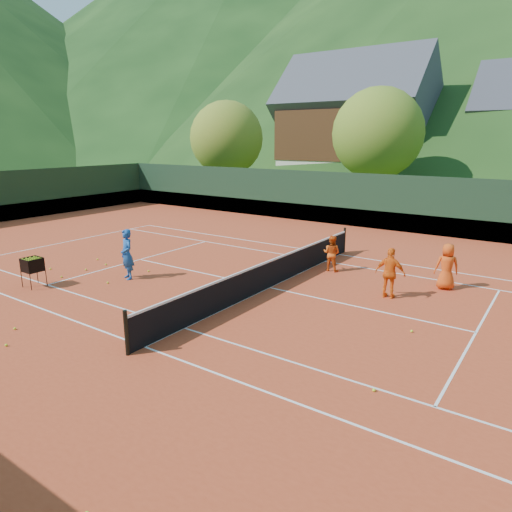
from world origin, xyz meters
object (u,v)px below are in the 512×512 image
Objects in this scene: student_b at (390,273)px; chalet_left at (355,130)px; tennis_net at (269,273)px; ball_hopper at (32,265)px; coach at (127,254)px; student_a at (332,253)px; student_c at (447,267)px.

chalet_left reaches higher than student_b.
tennis_net is (-3.63, -1.33, -0.30)m from student_b.
tennis_net is 7.94m from ball_hopper.
coach is 5.13m from tennis_net.
ball_hopper is (-6.58, -4.45, 0.25)m from tennis_net.
chalet_left reaches higher than ball_hopper.
student_b is at bearing 20.08° from tennis_net.
tennis_net is 32.04m from chalet_left.
coach is 0.13× the size of chalet_left.
student_a is 0.88× the size of student_c.
student_b is 1.04× the size of student_c.
tennis_net is (4.69, 2.03, -0.40)m from coach.
tennis_net is (-4.87, -3.24, -0.27)m from student_c.
student_b is at bearing 145.71° from student_a.
coach reaches higher than tennis_net.
student_a is 0.11× the size of tennis_net.
chalet_left is (-5.31, 32.03, 4.73)m from coach.
student_a is at bearing 63.02° from coach.
chalet_left is at bearing -85.39° from student_c.
tennis_net is at bearing 43.70° from coach.
student_a is 0.10× the size of chalet_left.
chalet_left is at bearing -66.51° from student_b.
student_a is at bearing 45.44° from ball_hopper.
chalet_left is (-3.42, 34.45, 4.88)m from ball_hopper.
student_a is 1.36× the size of ball_hopper.
student_a is 3.31m from student_b.
coach reaches higher than student_a.
ball_hopper is (-7.38, -7.49, 0.07)m from student_a.
student_a is (5.49, 5.07, -0.22)m from coach.
student_b is 1.60× the size of ball_hopper.
student_a is 4.07m from student_c.
ball_hopper is at bearing -145.92° from tennis_net.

